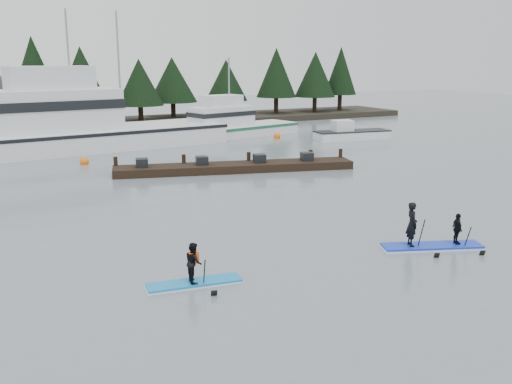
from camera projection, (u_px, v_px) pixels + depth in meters
name	position (u px, v px, depth m)	size (l,w,h in m)	color
ground	(336.00, 260.00, 19.24)	(160.00, 160.00, 0.00)	gray
far_shore	(91.00, 125.00, 55.68)	(70.00, 8.00, 0.60)	#2D281E
treeline	(91.00, 128.00, 55.75)	(60.00, 4.00, 8.00)	black
fishing_boat_large	(80.00, 138.00, 42.21)	(21.08, 8.09, 11.27)	white
fishing_boat_medium	(232.00, 131.00, 49.40)	(12.47, 6.20, 7.49)	white
skiff	(352.00, 135.00, 47.65)	(6.36, 1.91, 0.74)	white
floating_dock	(235.00, 167.00, 34.29)	(14.37, 1.92, 0.48)	black
buoy_b	(85.00, 164.00, 36.63)	(0.58, 0.58, 0.58)	orange
buoy_c	(277.00, 138.00, 48.48)	(0.60, 0.60, 0.60)	orange
paddleboard_solo	(194.00, 270.00, 17.03)	(2.93, 1.20, 1.81)	#157FC7
paddleboard_duo	(430.00, 234.00, 20.33)	(3.65, 2.05, 2.21)	#1636CE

